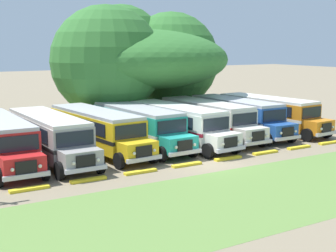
{
  "coord_description": "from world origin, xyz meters",
  "views": [
    {
      "loc": [
        -17.0,
        -23.36,
        7.23
      ],
      "look_at": [
        0.0,
        4.75,
        1.6
      ],
      "focal_mm": 50.99,
      "sensor_mm": 36.0,
      "label": 1
    }
  ],
  "objects_px": {
    "parked_bus_slot_3": "(138,125)",
    "parked_bus_slot_7": "(269,112)",
    "parked_bus_slot_2": "(98,129)",
    "parked_bus_slot_1": "(50,135)",
    "broad_shade_tree": "(138,58)",
    "parked_bus_slot_5": "(208,118)",
    "parked_bus_slot_4": "(177,123)",
    "parked_bus_slot_6": "(237,115)",
    "parked_bus_slot_0": "(0,139)"
  },
  "relations": [
    {
      "from": "parked_bus_slot_3",
      "to": "parked_bus_slot_7",
      "type": "bearing_deg",
      "value": 86.85
    },
    {
      "from": "parked_bus_slot_2",
      "to": "parked_bus_slot_1",
      "type": "bearing_deg",
      "value": -88.08
    },
    {
      "from": "parked_bus_slot_2",
      "to": "broad_shade_tree",
      "type": "bearing_deg",
      "value": 134.65
    },
    {
      "from": "parked_bus_slot_5",
      "to": "broad_shade_tree",
      "type": "xyz_separation_m",
      "value": [
        -1.28,
        9.28,
        4.42
      ]
    },
    {
      "from": "parked_bus_slot_4",
      "to": "broad_shade_tree",
      "type": "relative_size",
      "value": 0.62
    },
    {
      "from": "parked_bus_slot_6",
      "to": "parked_bus_slot_7",
      "type": "height_order",
      "value": "same"
    },
    {
      "from": "parked_bus_slot_0",
      "to": "parked_bus_slot_1",
      "type": "relative_size",
      "value": 1.0
    },
    {
      "from": "parked_bus_slot_4",
      "to": "parked_bus_slot_6",
      "type": "relative_size",
      "value": 1.01
    },
    {
      "from": "parked_bus_slot_0",
      "to": "parked_bus_slot_3",
      "type": "relative_size",
      "value": 1.0
    },
    {
      "from": "parked_bus_slot_4",
      "to": "parked_bus_slot_5",
      "type": "xyz_separation_m",
      "value": [
        3.28,
        0.72,
        0.0
      ]
    },
    {
      "from": "parked_bus_slot_2",
      "to": "parked_bus_slot_6",
      "type": "distance_m",
      "value": 12.39
    },
    {
      "from": "parked_bus_slot_4",
      "to": "parked_bus_slot_6",
      "type": "distance_m",
      "value": 6.41
    },
    {
      "from": "parked_bus_slot_1",
      "to": "parked_bus_slot_2",
      "type": "height_order",
      "value": "same"
    },
    {
      "from": "parked_bus_slot_0",
      "to": "parked_bus_slot_4",
      "type": "relative_size",
      "value": 0.99
    },
    {
      "from": "parked_bus_slot_1",
      "to": "parked_bus_slot_4",
      "type": "xyz_separation_m",
      "value": [
        9.47,
        -0.14,
        0.0
      ]
    },
    {
      "from": "broad_shade_tree",
      "to": "parked_bus_slot_5",
      "type": "bearing_deg",
      "value": -82.16
    },
    {
      "from": "parked_bus_slot_4",
      "to": "broad_shade_tree",
      "type": "distance_m",
      "value": 11.11
    },
    {
      "from": "parked_bus_slot_4",
      "to": "parked_bus_slot_6",
      "type": "xyz_separation_m",
      "value": [
        6.35,
        0.84,
        0.0
      ]
    },
    {
      "from": "parked_bus_slot_0",
      "to": "parked_bus_slot_1",
      "type": "height_order",
      "value": "same"
    },
    {
      "from": "parked_bus_slot_1",
      "to": "parked_bus_slot_2",
      "type": "relative_size",
      "value": 0.99
    },
    {
      "from": "parked_bus_slot_4",
      "to": "parked_bus_slot_2",
      "type": "bearing_deg",
      "value": -99.76
    },
    {
      "from": "parked_bus_slot_0",
      "to": "parked_bus_slot_6",
      "type": "xyz_separation_m",
      "value": [
        18.77,
        0.4,
        0.0
      ]
    },
    {
      "from": "parked_bus_slot_1",
      "to": "parked_bus_slot_6",
      "type": "height_order",
      "value": "same"
    },
    {
      "from": "parked_bus_slot_5",
      "to": "parked_bus_slot_6",
      "type": "distance_m",
      "value": 3.08
    },
    {
      "from": "parked_bus_slot_1",
      "to": "parked_bus_slot_5",
      "type": "xyz_separation_m",
      "value": [
        12.75,
        0.58,
        0.0
      ]
    },
    {
      "from": "parked_bus_slot_1",
      "to": "broad_shade_tree",
      "type": "distance_m",
      "value": 15.75
    },
    {
      "from": "parked_bus_slot_3",
      "to": "parked_bus_slot_6",
      "type": "height_order",
      "value": "same"
    },
    {
      "from": "parked_bus_slot_7",
      "to": "broad_shade_tree",
      "type": "bearing_deg",
      "value": -146.14
    },
    {
      "from": "parked_bus_slot_0",
      "to": "parked_bus_slot_5",
      "type": "height_order",
      "value": "same"
    },
    {
      "from": "parked_bus_slot_6",
      "to": "parked_bus_slot_2",
      "type": "bearing_deg",
      "value": -88.04
    },
    {
      "from": "parked_bus_slot_5",
      "to": "parked_bus_slot_6",
      "type": "relative_size",
      "value": 1.0
    },
    {
      "from": "parked_bus_slot_0",
      "to": "parked_bus_slot_5",
      "type": "bearing_deg",
      "value": 90.86
    },
    {
      "from": "parked_bus_slot_4",
      "to": "parked_bus_slot_3",
      "type": "bearing_deg",
      "value": -108.85
    },
    {
      "from": "parked_bus_slot_2",
      "to": "parked_bus_slot_4",
      "type": "height_order",
      "value": "same"
    },
    {
      "from": "parked_bus_slot_5",
      "to": "parked_bus_slot_4",
      "type": "bearing_deg",
      "value": -78.84
    },
    {
      "from": "parked_bus_slot_5",
      "to": "parked_bus_slot_7",
      "type": "bearing_deg",
      "value": 87.53
    },
    {
      "from": "parked_bus_slot_1",
      "to": "broad_shade_tree",
      "type": "bearing_deg",
      "value": 129.14
    },
    {
      "from": "parked_bus_slot_5",
      "to": "parked_bus_slot_6",
      "type": "xyz_separation_m",
      "value": [
        3.07,
        0.12,
        0.0
      ]
    },
    {
      "from": "parked_bus_slot_1",
      "to": "parked_bus_slot_7",
      "type": "height_order",
      "value": "same"
    },
    {
      "from": "parked_bus_slot_1",
      "to": "broad_shade_tree",
      "type": "relative_size",
      "value": 0.62
    },
    {
      "from": "parked_bus_slot_2",
      "to": "parked_bus_slot_6",
      "type": "relative_size",
      "value": 1.01
    },
    {
      "from": "parked_bus_slot_0",
      "to": "parked_bus_slot_2",
      "type": "relative_size",
      "value": 0.99
    },
    {
      "from": "parked_bus_slot_2",
      "to": "parked_bus_slot_5",
      "type": "relative_size",
      "value": 1.01
    },
    {
      "from": "parked_bus_slot_0",
      "to": "parked_bus_slot_6",
      "type": "bearing_deg",
      "value": 91.08
    },
    {
      "from": "parked_bus_slot_3",
      "to": "parked_bus_slot_7",
      "type": "distance_m",
      "value": 12.38
    },
    {
      "from": "parked_bus_slot_3",
      "to": "parked_bus_slot_4",
      "type": "relative_size",
      "value": 0.99
    },
    {
      "from": "parked_bus_slot_2",
      "to": "parked_bus_slot_6",
      "type": "bearing_deg",
      "value": 86.39
    },
    {
      "from": "parked_bus_slot_1",
      "to": "parked_bus_slot_5",
      "type": "relative_size",
      "value": 1.0
    },
    {
      "from": "broad_shade_tree",
      "to": "parked_bus_slot_7",
      "type": "bearing_deg",
      "value": -51.27
    },
    {
      "from": "parked_bus_slot_6",
      "to": "parked_bus_slot_1",
      "type": "bearing_deg",
      "value": -86.83
    }
  ]
}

